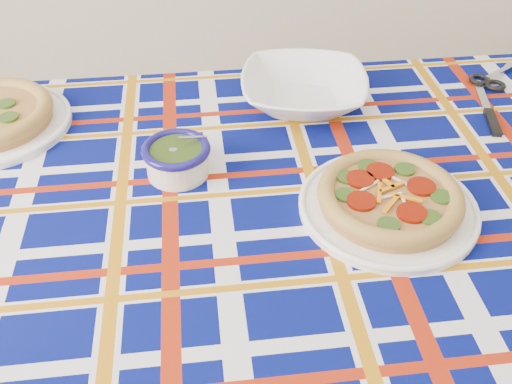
{
  "coord_description": "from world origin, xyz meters",
  "views": [
    {
      "loc": [
        -0.14,
        -0.45,
        1.45
      ],
      "look_at": [
        -0.01,
        0.32,
        0.81
      ],
      "focal_mm": 40.0,
      "sensor_mm": 36.0,
      "label": 1
    }
  ],
  "objects": [
    {
      "name": "dining_table",
      "position": [
        0.01,
        0.28,
        0.71
      ],
      "size": [
        1.72,
        1.12,
        0.78
      ],
      "rotation": [
        0.0,
        0.0,
        -0.05
      ],
      "color": "brown",
      "rests_on": "floor"
    },
    {
      "name": "tablecloth",
      "position": [
        0.01,
        0.28,
        0.73
      ],
      "size": [
        1.75,
        1.16,
        0.11
      ],
      "primitive_type": null,
      "rotation": [
        0.0,
        0.0,
        -0.05
      ],
      "color": "#050C59",
      "rests_on": "dining_table"
    },
    {
      "name": "main_focaccia_plate",
      "position": [
        0.22,
        0.25,
        0.82
      ],
      "size": [
        0.32,
        0.32,
        0.06
      ],
      "primitive_type": null,
      "rotation": [
        0.0,
        0.0,
        -0.01
      ],
      "color": "#A9743C",
      "rests_on": "tablecloth"
    },
    {
      "name": "pesto_bowl",
      "position": [
        -0.14,
        0.42,
        0.83
      ],
      "size": [
        0.15,
        0.15,
        0.08
      ],
      "primitive_type": null,
      "rotation": [
        0.0,
        0.0,
        -0.2
      ],
      "color": "#1F330D",
      "rests_on": "tablecloth"
    },
    {
      "name": "serving_bowl",
      "position": [
        0.15,
        0.63,
        0.82
      ],
      "size": [
        0.33,
        0.33,
        0.07
      ],
      "primitive_type": "imported",
      "rotation": [
        0.0,
        0.0,
        -0.21
      ],
      "color": "white",
      "rests_on": "tablecloth"
    },
    {
      "name": "table_knife",
      "position": [
        0.56,
        0.58,
        0.79
      ],
      "size": [
        0.09,
        0.25,
        0.01
      ],
      "primitive_type": null,
      "rotation": [
        0.0,
        0.0,
        1.29
      ],
      "color": "silver",
      "rests_on": "tablecloth"
    },
    {
      "name": "kitchen_scissors",
      "position": [
        0.66,
        0.68,
        0.8
      ],
      "size": [
        0.21,
        0.19,
        0.02
      ],
      "primitive_type": null,
      "rotation": [
        0.0,
        0.0,
        0.63
      ],
      "color": "silver",
      "rests_on": "tablecloth"
    }
  ]
}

